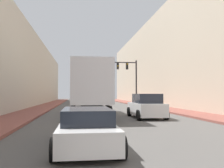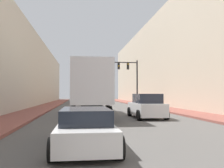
{
  "view_description": "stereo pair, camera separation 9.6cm",
  "coord_description": "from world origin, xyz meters",
  "px_view_note": "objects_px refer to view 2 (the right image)",
  "views": [
    {
      "loc": [
        -2.58,
        -0.44,
        1.77
      ],
      "look_at": [
        -0.54,
        14.83,
        2.36
      ],
      "focal_mm": 40.0,
      "sensor_mm": 36.0,
      "label": 1
    },
    {
      "loc": [
        -2.49,
        -0.45,
        1.77
      ],
      "look_at": [
        -0.54,
        14.83,
        2.36
      ],
      "focal_mm": 40.0,
      "sensor_mm": 36.0,
      "label": 2
    }
  ],
  "objects_px": {
    "suv_car": "(146,107)",
    "semi_truck": "(88,88)",
    "traffic_signal_gantry": "(127,74)",
    "sedan_car": "(85,128)"
  },
  "relations": [
    {
      "from": "semi_truck",
      "to": "sedan_car",
      "type": "distance_m",
      "value": 13.13
    },
    {
      "from": "semi_truck",
      "to": "suv_car",
      "type": "distance_m",
      "value": 5.66
    },
    {
      "from": "sedan_car",
      "to": "suv_car",
      "type": "bearing_deg",
      "value": 63.77
    },
    {
      "from": "semi_truck",
      "to": "traffic_signal_gantry",
      "type": "relative_size",
      "value": 2.21
    },
    {
      "from": "suv_car",
      "to": "semi_truck",
      "type": "bearing_deg",
      "value": 138.37
    },
    {
      "from": "semi_truck",
      "to": "suv_car",
      "type": "xyz_separation_m",
      "value": [
        4.1,
        -3.64,
        -1.42
      ]
    },
    {
      "from": "suv_car",
      "to": "traffic_signal_gantry",
      "type": "height_order",
      "value": "traffic_signal_gantry"
    },
    {
      "from": "suv_car",
      "to": "traffic_signal_gantry",
      "type": "bearing_deg",
      "value": 84.06
    },
    {
      "from": "sedan_car",
      "to": "traffic_signal_gantry",
      "type": "distance_m",
      "value": 26.58
    },
    {
      "from": "sedan_car",
      "to": "suv_car",
      "type": "distance_m",
      "value": 10.45
    }
  ]
}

